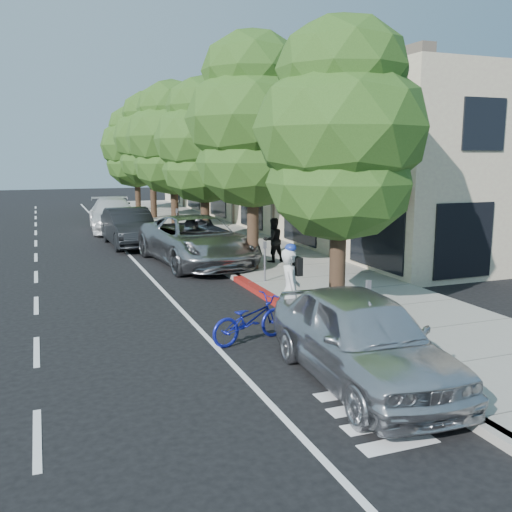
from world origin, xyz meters
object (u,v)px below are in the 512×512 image
street_tree_1 (253,123)px  street_tree_3 (173,139)px  street_tree_0 (341,134)px  street_tree_4 (152,140)px  dark_sedan (129,227)px  street_tree_2 (204,142)px  pedestrian (273,240)px  bicycle (250,319)px  near_car_a (362,338)px  white_pickup (113,215)px  dark_suv_far (116,206)px  silver_suv (197,240)px  cyclist (290,290)px  street_tree_5 (136,147)px

street_tree_1 → street_tree_3: street_tree_1 is taller
street_tree_0 → street_tree_4: street_tree_4 is taller
street_tree_1 → dark_sedan: street_tree_1 is taller
street_tree_2 → pedestrian: 6.35m
street_tree_2 → bicycle: size_ratio=3.81×
street_tree_3 → bicycle: size_ratio=4.10×
street_tree_0 → street_tree_3: size_ratio=0.92×
street_tree_0 → near_car_a: size_ratio=1.48×
street_tree_1 → white_pickup: street_tree_1 is taller
dark_sedan → dark_suv_far: dark_sedan is taller
bicycle → silver_suv: bearing=-24.0°
street_tree_1 → silver_suv: size_ratio=1.25×
street_tree_1 → white_pickup: size_ratio=1.36×
street_tree_0 → cyclist: street_tree_0 is taller
street_tree_0 → cyclist: bearing=-159.2°
street_tree_2 → street_tree_5: bearing=90.0°
street_tree_2 → street_tree_1: bearing=-90.0°
street_tree_0 → street_tree_3: street_tree_3 is taller
street_tree_2 → near_car_a: 16.39m
street_tree_0 → cyclist: 3.95m
street_tree_3 → dark_sedan: (-3.10, -4.38, -4.05)m
silver_suv → dark_suv_far: silver_suv is taller
street_tree_2 → silver_suv: street_tree_2 is taller
bicycle → dark_suv_far: dark_suv_far is taller
cyclist → street_tree_2: bearing=6.7°
street_tree_2 → cyclist: bearing=-97.0°
dark_sedan → pedestrian: 7.91m
silver_suv → street_tree_3: bearing=76.6°
dark_suv_far → street_tree_2: bearing=-78.0°
silver_suv → street_tree_5: bearing=81.1°
street_tree_5 → white_pickup: (-3.10, -10.65, -3.81)m
street_tree_1 → cyclist: size_ratio=4.17×
silver_suv → street_tree_4: bearing=79.7°
white_pickup → dark_suv_far: (1.02, 6.88, -0.12)m
white_pickup → near_car_a: 23.26m
street_tree_2 → street_tree_4: 12.01m
street_tree_0 → white_pickup: (-3.10, 19.35, -3.69)m
street_tree_0 → silver_suv: street_tree_0 is taller
dark_sedan → street_tree_4: bearing=71.0°
street_tree_2 → white_pickup: size_ratio=1.24×
street_tree_0 → silver_suv: (-1.40, 8.27, -3.65)m
street_tree_1 → white_pickup: 14.35m
street_tree_3 → dark_suv_far: 9.45m
cyclist → dark_suv_far: bearing=14.9°
street_tree_1 → pedestrian: bearing=39.3°
dark_suv_far → pedestrian: bearing=-76.8°
street_tree_2 → cyclist: size_ratio=3.80×
silver_suv → dark_suv_far: size_ratio=1.49×
street_tree_3 → dark_sedan: bearing=-125.3°
street_tree_2 → near_car_a: (-1.63, -15.87, -3.79)m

